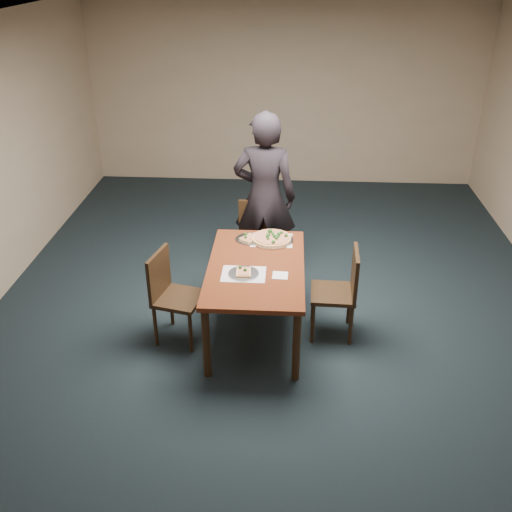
# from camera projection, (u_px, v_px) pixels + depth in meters

# --- Properties ---
(ground) EXTENTS (8.00, 8.00, 0.00)m
(ground) POSITION_uv_depth(u_px,v_px,m) (275.00, 319.00, 5.87)
(ground) COLOR black
(ground) RESTS_ON ground
(room_shell) EXTENTS (8.00, 8.00, 8.00)m
(room_shell) POSITION_uv_depth(u_px,v_px,m) (278.00, 157.00, 5.04)
(room_shell) COLOR tan
(room_shell) RESTS_ON ground
(dining_table) EXTENTS (0.90, 1.50, 0.75)m
(dining_table) POSITION_uv_depth(u_px,v_px,m) (256.00, 274.00, 5.37)
(dining_table) COLOR #522010
(dining_table) RESTS_ON ground
(chair_far) EXTENTS (0.43, 0.43, 0.91)m
(chair_far) POSITION_uv_depth(u_px,v_px,m) (257.00, 237.00, 6.38)
(chair_far) COLOR black
(chair_far) RESTS_ON ground
(chair_left) EXTENTS (0.51, 0.51, 0.91)m
(chair_left) POSITION_uv_depth(u_px,v_px,m) (171.00, 291.00, 5.37)
(chair_left) COLOR black
(chair_left) RESTS_ON ground
(chair_right) EXTENTS (0.44, 0.44, 0.91)m
(chair_right) POSITION_uv_depth(u_px,v_px,m) (342.00, 288.00, 5.42)
(chair_right) COLOR black
(chair_right) RESTS_ON ground
(diner) EXTENTS (0.73, 0.52, 1.91)m
(diner) POSITION_uv_depth(u_px,v_px,m) (265.00, 197.00, 6.26)
(diner) COLOR black
(diner) RESTS_ON ground
(placemat_main) EXTENTS (0.42, 0.32, 0.00)m
(placemat_main) POSITION_uv_depth(u_px,v_px,m) (272.00, 240.00, 5.79)
(placemat_main) COLOR white
(placemat_main) RESTS_ON dining_table
(placemat_near) EXTENTS (0.40, 0.30, 0.00)m
(placemat_near) POSITION_uv_depth(u_px,v_px,m) (244.00, 274.00, 5.19)
(placemat_near) COLOR white
(placemat_near) RESTS_ON dining_table
(pizza_pan) EXTENTS (0.44, 0.44, 0.07)m
(pizza_pan) POSITION_uv_depth(u_px,v_px,m) (272.00, 238.00, 5.78)
(pizza_pan) COLOR silver
(pizza_pan) RESTS_ON dining_table
(slice_plate_near) EXTENTS (0.28, 0.28, 0.06)m
(slice_plate_near) POSITION_uv_depth(u_px,v_px,m) (244.00, 273.00, 5.18)
(slice_plate_near) COLOR silver
(slice_plate_near) RESTS_ON dining_table
(slice_plate_far) EXTENTS (0.28, 0.28, 0.06)m
(slice_plate_far) POSITION_uv_depth(u_px,v_px,m) (249.00, 239.00, 5.79)
(slice_plate_far) COLOR silver
(slice_plate_far) RESTS_ON dining_table
(napkin) EXTENTS (0.15, 0.15, 0.01)m
(napkin) POSITION_uv_depth(u_px,v_px,m) (280.00, 276.00, 5.16)
(napkin) COLOR white
(napkin) RESTS_ON dining_table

